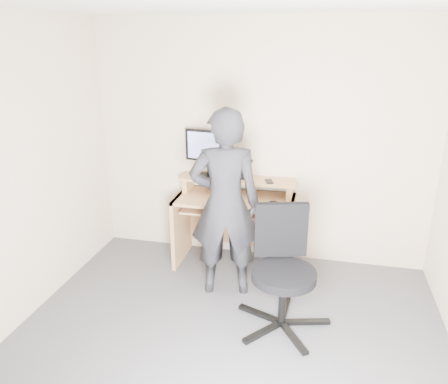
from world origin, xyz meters
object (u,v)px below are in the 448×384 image
at_px(desk, 236,213).
at_px(person, 225,204).
at_px(office_chair, 283,265).
at_px(monitor, 209,149).

bearing_deg(desk, person, -88.65).
distance_m(office_chair, person, 0.76).
relative_size(office_chair, person, 0.57).
bearing_deg(office_chair, person, 131.43).
height_order(desk, person, person).
bearing_deg(office_chair, monitor, 115.42).
height_order(desk, office_chair, office_chair).
bearing_deg(office_chair, desk, 106.27).
xyz_separation_m(desk, office_chair, (0.58, -0.98, -0.00)).
xyz_separation_m(desk, monitor, (-0.31, 0.08, 0.66)).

